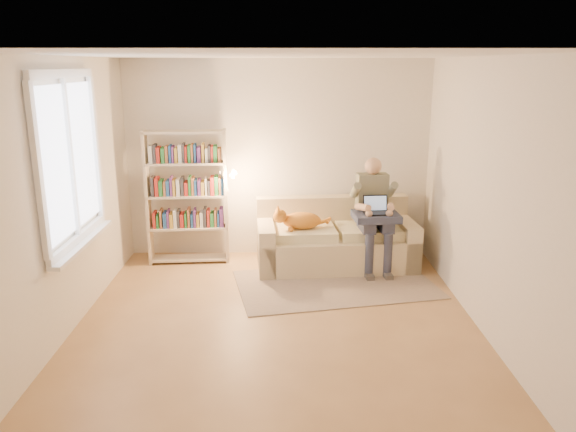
{
  "coord_description": "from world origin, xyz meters",
  "views": [
    {
      "loc": [
        0.06,
        -5.13,
        2.52
      ],
      "look_at": [
        0.12,
        1.0,
        0.86
      ],
      "focal_mm": 35.0,
      "sensor_mm": 36.0,
      "label": 1
    }
  ],
  "objects_px": {
    "sofa": "(335,242)",
    "person": "(374,208)",
    "laptop": "(374,209)",
    "bookshelf": "(187,190)",
    "cat": "(299,220)"
  },
  "relations": [
    {
      "from": "cat",
      "to": "bookshelf",
      "type": "xyz_separation_m",
      "value": [
        -1.42,
        0.32,
        0.31
      ]
    },
    {
      "from": "laptop",
      "to": "bookshelf",
      "type": "distance_m",
      "value": 2.39
    },
    {
      "from": "sofa",
      "to": "cat",
      "type": "distance_m",
      "value": 0.61
    },
    {
      "from": "sofa",
      "to": "person",
      "type": "distance_m",
      "value": 0.68
    },
    {
      "from": "person",
      "to": "cat",
      "type": "bearing_deg",
      "value": 178.52
    },
    {
      "from": "sofa",
      "to": "bookshelf",
      "type": "height_order",
      "value": "bookshelf"
    },
    {
      "from": "laptop",
      "to": "bookshelf",
      "type": "height_order",
      "value": "bookshelf"
    },
    {
      "from": "person",
      "to": "laptop",
      "type": "relative_size",
      "value": 4.39
    },
    {
      "from": "cat",
      "to": "bookshelf",
      "type": "distance_m",
      "value": 1.49
    },
    {
      "from": "sofa",
      "to": "cat",
      "type": "height_order",
      "value": "sofa"
    },
    {
      "from": "sofa",
      "to": "person",
      "type": "bearing_deg",
      "value": -18.66
    },
    {
      "from": "laptop",
      "to": "person",
      "type": "bearing_deg",
      "value": 80.17
    },
    {
      "from": "sofa",
      "to": "laptop",
      "type": "bearing_deg",
      "value": -32.22
    },
    {
      "from": "laptop",
      "to": "bookshelf",
      "type": "relative_size",
      "value": 0.18
    },
    {
      "from": "sofa",
      "to": "cat",
      "type": "relative_size",
      "value": 2.85
    }
  ]
}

